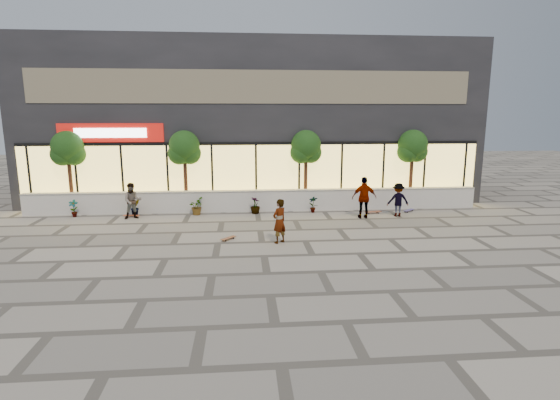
{
  "coord_description": "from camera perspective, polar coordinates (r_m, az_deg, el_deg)",
  "views": [
    {
      "loc": [
        -0.67,
        -14.0,
        4.68
      ],
      "look_at": [
        0.8,
        3.11,
        1.3
      ],
      "focal_mm": 28.0,
      "sensor_mm": 36.0,
      "label": 1
    }
  ],
  "objects": [
    {
      "name": "shrub_c",
      "position": [
        21.01,
        -10.9,
        -0.81
      ],
      "size": [
        0.68,
        0.77,
        0.81
      ],
      "primitive_type": "imported",
      "rotation": [
        0.0,
        0.0,
        1.64
      ],
      "color": "#193D13",
      "rests_on": "ground"
    },
    {
      "name": "planter_wall",
      "position": [
        21.42,
        -3.03,
        -0.07
      ],
      "size": [
        22.0,
        0.42,
        1.04
      ],
      "color": "white",
      "rests_on": "ground"
    },
    {
      "name": "skateboard_left",
      "position": [
        21.36,
        -18.85,
        -1.93
      ],
      "size": [
        0.76,
        0.3,
        0.09
      ],
      "rotation": [
        0.0,
        0.0,
        -0.16
      ],
      "color": "#CF5226",
      "rests_on": "ground"
    },
    {
      "name": "shrub_b",
      "position": [
        21.49,
        -18.35,
        -0.92
      ],
      "size": [
        0.57,
        0.57,
        0.81
      ],
      "primitive_type": "imported",
      "rotation": [
        0.0,
        0.0,
        0.82
      ],
      "color": "#193D13",
      "rests_on": "ground"
    },
    {
      "name": "tree_east",
      "position": [
        23.43,
        16.93,
        6.51
      ],
      "size": [
        1.6,
        1.5,
        3.92
      ],
      "color": "#412217",
      "rests_on": "ground"
    },
    {
      "name": "tree_midwest",
      "position": [
        21.95,
        -12.39,
        6.45
      ],
      "size": [
        1.6,
        1.5,
        3.92
      ],
      "color": "#412217",
      "rests_on": "ground"
    },
    {
      "name": "tree_west",
      "position": [
        23.31,
        -25.98,
        5.85
      ],
      "size": [
        1.6,
        1.5,
        3.92
      ],
      "color": "#412217",
      "rests_on": "ground"
    },
    {
      "name": "skateboard_right_far",
      "position": [
        22.23,
        16.47,
        -1.28
      ],
      "size": [
        0.72,
        0.64,
        0.09
      ],
      "rotation": [
        0.0,
        0.0,
        0.69
      ],
      "color": "#4C447D",
      "rests_on": "ground"
    },
    {
      "name": "shrub_e",
      "position": [
        21.17,
        4.35,
        -0.55
      ],
      "size": [
        0.46,
        0.35,
        0.81
      ],
      "primitive_type": "imported",
      "rotation": [
        0.0,
        0.0,
        3.28
      ],
      "color": "#193D13",
      "rests_on": "ground"
    },
    {
      "name": "shrub_a",
      "position": [
        22.31,
        -25.35,
        -1.0
      ],
      "size": [
        0.43,
        0.29,
        0.81
      ],
      "primitive_type": "imported",
      "color": "#193D13",
      "rests_on": "ground"
    },
    {
      "name": "retail_building",
      "position": [
        26.5,
        -3.53,
        10.18
      ],
      "size": [
        24.0,
        9.17,
        8.5
      ],
      "color": "black",
      "rests_on": "ground"
    },
    {
      "name": "skateboard_right_near",
      "position": [
        21.39,
        12.04,
        -1.52
      ],
      "size": [
        0.87,
        0.39,
        0.1
      ],
      "rotation": [
        0.0,
        0.0,
        0.21
      ],
      "color": "brown",
      "rests_on": "ground"
    },
    {
      "name": "skateboard_center",
      "position": [
        16.71,
        -6.77,
        -4.96
      ],
      "size": [
        0.61,
        0.67,
        0.09
      ],
      "rotation": [
        0.0,
        0.0,
        0.87
      ],
      "color": "brown",
      "rests_on": "ground"
    },
    {
      "name": "shrub_d",
      "position": [
        20.9,
        -3.25,
        -0.69
      ],
      "size": [
        0.64,
        0.64,
        0.81
      ],
      "primitive_type": "imported",
      "rotation": [
        0.0,
        0.0,
        2.46
      ],
      "color": "#193D13",
      "rests_on": "ground"
    },
    {
      "name": "skater_right_near",
      "position": [
        20.21,
        10.94,
        0.3
      ],
      "size": [
        1.14,
        0.53,
        1.91
      ],
      "primitive_type": "imported",
      "rotation": [
        0.0,
        0.0,
        3.08
      ],
      "color": "silver",
      "rests_on": "ground"
    },
    {
      "name": "skater_center",
      "position": [
        16.03,
        -0.08,
        -2.78
      ],
      "size": [
        0.72,
        0.69,
        1.65
      ],
      "primitive_type": "imported",
      "rotation": [
        0.0,
        0.0,
        3.83
      ],
      "color": "silver",
      "rests_on": "ground"
    },
    {
      "name": "ground",
      "position": [
        14.78,
        -2.08,
        -7.34
      ],
      "size": [
        80.0,
        80.0,
        0.0
      ],
      "primitive_type": "plane",
      "color": "#A19A8C",
      "rests_on": "ground"
    },
    {
      "name": "skater_right_far",
      "position": [
        20.99,
        15.16,
        0.02
      ],
      "size": [
        1.03,
        0.63,
        1.56
      ],
      "primitive_type": "imported",
      "rotation": [
        0.0,
        0.0,
        3.09
      ],
      "color": "maroon",
      "rests_on": "ground"
    },
    {
      "name": "skater_left",
      "position": [
        20.85,
        -18.71,
        -0.12
      ],
      "size": [
        0.93,
        0.81,
        1.65
      ],
      "primitive_type": "imported",
      "rotation": [
        0.0,
        0.0,
        0.26
      ],
      "color": "#877057",
      "rests_on": "ground"
    },
    {
      "name": "tree_mideast",
      "position": [
        22.0,
        3.41,
        6.7
      ],
      "size": [
        1.6,
        1.5,
        3.92
      ],
      "color": "#412217",
      "rests_on": "ground"
    }
  ]
}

